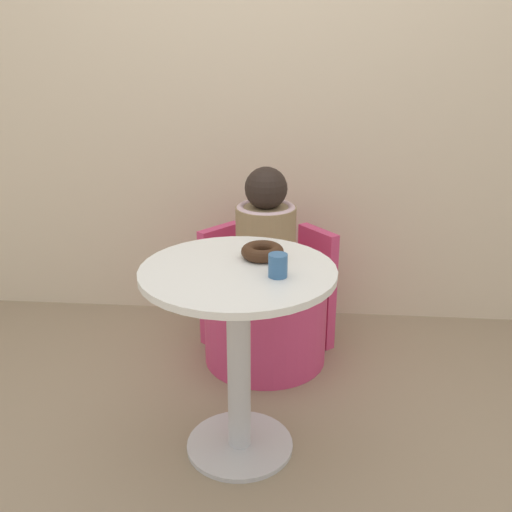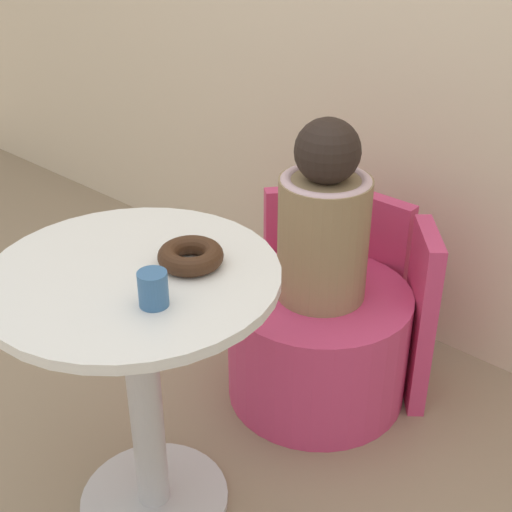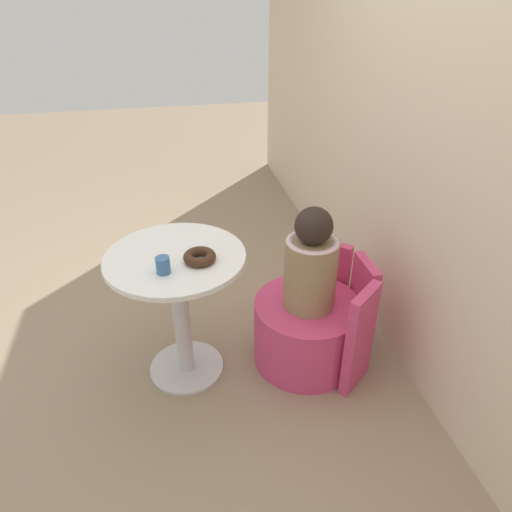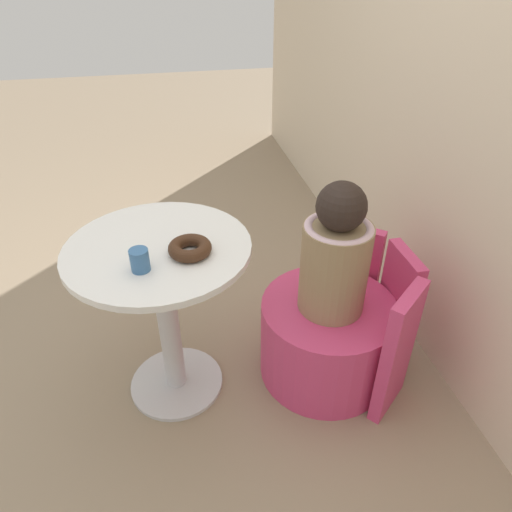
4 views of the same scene
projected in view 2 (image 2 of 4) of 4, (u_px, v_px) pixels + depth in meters
ground_plane at (169, 489)px, 1.95m from camera, size 12.00×12.00×0.00m
round_table at (141, 348)px, 1.66m from camera, size 0.66×0.66×0.71m
tub_chair at (317, 343)px, 2.22m from camera, size 0.56×0.56×0.37m
booth_backrest at (362, 286)px, 2.32m from camera, size 0.66×0.24×0.58m
child_figure at (324, 220)px, 2.01m from camera, size 0.26×0.26×0.54m
donut at (191, 256)px, 1.58m from camera, size 0.15×0.15×0.04m
cup at (153, 289)px, 1.43m from camera, size 0.06×0.06×0.08m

